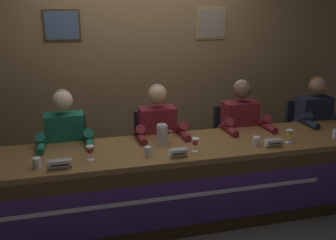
{
  "coord_description": "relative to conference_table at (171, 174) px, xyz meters",
  "views": [
    {
      "loc": [
        -0.77,
        -3.03,
        1.96
      ],
      "look_at": [
        0.0,
        0.0,
        0.98
      ],
      "focal_mm": 39.62,
      "sensor_mm": 36.0,
      "label": 1
    }
  ],
  "objects": [
    {
      "name": "water_cup_far_right",
      "position": [
        1.62,
        -0.06,
        0.26
      ],
      "size": [
        0.06,
        0.06,
        0.08
      ],
      "color": "silver",
      "rests_on": "conference_table"
    },
    {
      "name": "juice_glass_left",
      "position": [
        -0.69,
        -0.02,
        0.3
      ],
      "size": [
        0.06,
        0.06,
        0.12
      ],
      "color": "white",
      "rests_on": "conference_table"
    },
    {
      "name": "panelist_right",
      "position": [
        0.9,
        0.47,
        0.19
      ],
      "size": [
        0.51,
        0.48,
        1.21
      ],
      "color": "black",
      "rests_on": "ground_plane"
    },
    {
      "name": "water_pitcher_central",
      "position": [
        -0.04,
        0.18,
        0.31
      ],
      "size": [
        0.15,
        0.1,
        0.21
      ],
      "color": "silver",
      "rests_on": "conference_table"
    },
    {
      "name": "water_cup_center",
      "position": [
        -0.22,
        -0.06,
        0.26
      ],
      "size": [
        0.06,
        0.06,
        0.08
      ],
      "color": "silver",
      "rests_on": "conference_table"
    },
    {
      "name": "nameplate_center",
      "position": [
        0.03,
        -0.15,
        0.26
      ],
      "size": [
        0.16,
        0.06,
        0.08
      ],
      "color": "white",
      "rests_on": "conference_table"
    },
    {
      "name": "water_cup_left",
      "position": [
        -1.11,
        -0.08,
        0.26
      ],
      "size": [
        0.06,
        0.06,
        0.08
      ],
      "color": "silver",
      "rests_on": "conference_table"
    },
    {
      "name": "nameplate_right",
      "position": [
        0.92,
        -0.13,
        0.26
      ],
      "size": [
        0.17,
        0.06,
        0.08
      ],
      "color": "white",
      "rests_on": "conference_table"
    },
    {
      "name": "conference_table",
      "position": [
        0.0,
        0.0,
        0.0
      ],
      "size": [
        4.8,
        0.74,
        0.73
      ],
      "color": "brown",
      "rests_on": "ground_plane"
    },
    {
      "name": "panelist_center",
      "position": [
        0.0,
        0.47,
        0.19
      ],
      "size": [
        0.51,
        0.48,
        1.21
      ],
      "color": "black",
      "rests_on": "ground_plane"
    },
    {
      "name": "chair_center",
      "position": [
        0.0,
        0.67,
        -0.08
      ],
      "size": [
        0.44,
        0.44,
        0.89
      ],
      "color": "black",
      "rests_on": "ground_plane"
    },
    {
      "name": "chair_right",
      "position": [
        0.9,
        0.67,
        -0.08
      ],
      "size": [
        0.44,
        0.44,
        0.89
      ],
      "color": "black",
      "rests_on": "ground_plane"
    },
    {
      "name": "panelist_far_right",
      "position": [
        1.8,
        0.47,
        0.19
      ],
      "size": [
        0.51,
        0.48,
        1.21
      ],
      "color": "black",
      "rests_on": "ground_plane"
    },
    {
      "name": "nameplate_left",
      "position": [
        -0.94,
        -0.14,
        0.26
      ],
      "size": [
        0.19,
        0.06,
        0.08
      ],
      "color": "white",
      "rests_on": "conference_table"
    },
    {
      "name": "juice_glass_right",
      "position": [
        1.11,
        -0.06,
        0.3
      ],
      "size": [
        0.06,
        0.06,
        0.12
      ],
      "color": "white",
      "rests_on": "conference_table"
    },
    {
      "name": "ground_plane",
      "position": [
        0.0,
        0.12,
        -0.51
      ],
      "size": [
        12.0,
        12.0,
        0.0
      ],
      "primitive_type": "plane",
      "color": "#4C4742"
    },
    {
      "name": "chair_left",
      "position": [
        -0.9,
        0.67,
        -0.08
      ],
      "size": [
        0.44,
        0.44,
        0.89
      ],
      "color": "black",
      "rests_on": "ground_plane"
    },
    {
      "name": "juice_glass_center",
      "position": [
        0.2,
        -0.06,
        0.3
      ],
      "size": [
        0.06,
        0.06,
        0.12
      ],
      "color": "white",
      "rests_on": "conference_table"
    },
    {
      "name": "water_cup_right",
      "position": [
        0.78,
        -0.06,
        0.26
      ],
      "size": [
        0.06,
        0.06,
        0.08
      ],
      "color": "silver",
      "rests_on": "conference_table"
    },
    {
      "name": "panelist_left",
      "position": [
        -0.9,
        0.47,
        0.19
      ],
      "size": [
        0.51,
        0.48,
        1.21
      ],
      "color": "black",
      "rests_on": "ground_plane"
    },
    {
      "name": "chair_far_right",
      "position": [
        1.8,
        0.67,
        -0.08
      ],
      "size": [
        0.44,
        0.44,
        0.89
      ],
      "color": "black",
      "rests_on": "ground_plane"
    },
    {
      "name": "wall_back_panelled",
      "position": [
        0.0,
        1.49,
        0.79
      ],
      "size": [
        6.0,
        0.14,
        2.6
      ],
      "color": "#937047",
      "rests_on": "ground_plane"
    }
  ]
}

